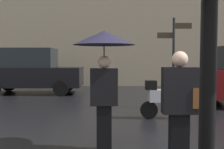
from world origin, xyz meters
TOP-DOWN VIEW (x-y plane):
  - pedestrian_with_umbrella at (-0.41, 2.27)m, footprint 1.06×1.06m
  - pedestrian_with_bag at (0.68, 1.43)m, footprint 0.52×0.24m
  - parked_scooter at (1.12, 4.73)m, footprint 1.36×0.32m
  - parked_car_right at (-3.93, 10.03)m, footprint 4.47×2.02m
  - street_signpost at (1.70, 6.23)m, footprint 1.08×0.08m

SIDE VIEW (x-z plane):
  - parked_scooter at x=1.12m, z-range -0.06..1.17m
  - pedestrian_with_bag at x=0.68m, z-range 0.11..1.79m
  - parked_car_right at x=-3.93m, z-range 0.00..2.07m
  - pedestrian_with_umbrella at x=-0.41m, z-range 0.62..2.67m
  - street_signpost at x=1.70m, z-range 0.31..3.18m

